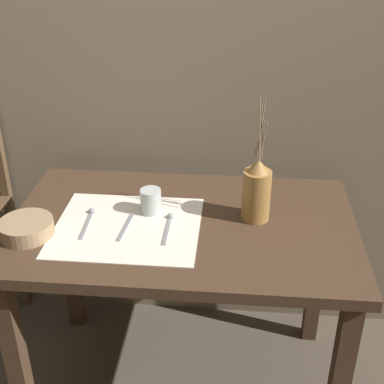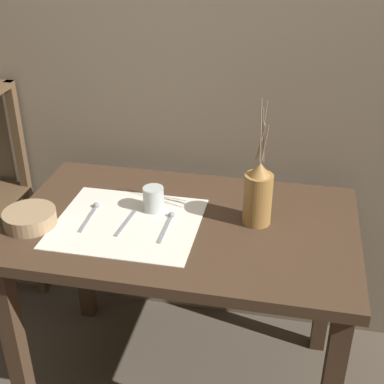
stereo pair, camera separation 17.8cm
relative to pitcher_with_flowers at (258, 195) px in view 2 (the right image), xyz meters
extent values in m
plane|color=brown|center=(-0.25, -0.05, -0.88)|extent=(12.00, 12.00, 0.00)
cube|color=#7A6B56|center=(-0.25, 0.43, 0.32)|extent=(7.00, 0.06, 2.40)
cube|color=#422D1E|center=(-0.25, -0.05, -0.13)|extent=(1.20, 0.73, 0.04)
cube|color=#422D1E|center=(-0.79, -0.35, -0.51)|extent=(0.06, 0.06, 0.73)
cube|color=#422D1E|center=(-0.79, 0.26, -0.51)|extent=(0.06, 0.06, 0.73)
cube|color=#422D1E|center=(0.29, 0.26, -0.51)|extent=(0.06, 0.06, 0.73)
cube|color=brown|center=(-1.07, 0.36, -0.33)|extent=(0.04, 0.04, 1.10)
cube|color=silver|center=(-0.43, -0.10, -0.11)|extent=(0.49, 0.42, 0.00)
cylinder|color=olive|center=(0.00, 0.00, -0.02)|extent=(0.10, 0.10, 0.18)
cone|color=olive|center=(0.00, 0.00, 0.10)|extent=(0.07, 0.07, 0.05)
cylinder|color=#847056|center=(0.00, -0.01, 0.23)|extent=(0.01, 0.03, 0.22)
cylinder|color=#847056|center=(0.01, 0.00, 0.19)|extent=(0.02, 0.00, 0.13)
cylinder|color=#847056|center=(0.00, 0.00, 0.19)|extent=(0.03, 0.03, 0.14)
cylinder|color=#847056|center=(0.00, 0.01, 0.21)|extent=(0.01, 0.02, 0.18)
cylinder|color=#847056|center=(0.01, 0.00, 0.19)|extent=(0.01, 0.01, 0.14)
cylinder|color=#847056|center=(0.00, 0.01, 0.22)|extent=(0.02, 0.01, 0.21)
cylinder|color=#9E7F5B|center=(-0.75, -0.18, -0.08)|extent=(0.18, 0.18, 0.05)
cylinder|color=#B7C1BC|center=(-0.37, 0.00, -0.06)|extent=(0.07, 0.07, 0.09)
cube|color=gray|center=(-0.57, -0.11, -0.10)|extent=(0.02, 0.17, 0.00)
sphere|color=gray|center=(-0.58, -0.02, -0.10)|extent=(0.02, 0.02, 0.02)
cube|color=gray|center=(-0.44, -0.10, -0.10)|extent=(0.03, 0.17, 0.00)
cube|color=gray|center=(-0.29, -0.11, -0.10)|extent=(0.01, 0.17, 0.00)
sphere|color=gray|center=(-0.29, -0.03, -0.10)|extent=(0.02, 0.02, 0.02)
camera|label=1|loc=(-0.08, -1.61, 0.87)|focal=50.00mm
camera|label=2|loc=(0.10, -1.58, 0.87)|focal=50.00mm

